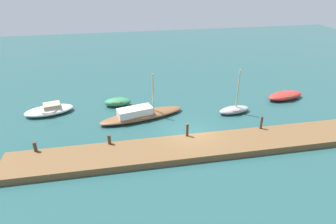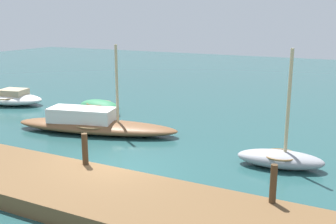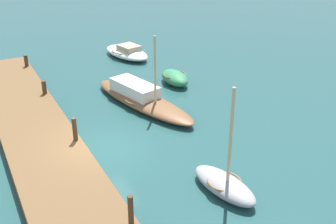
{
  "view_description": "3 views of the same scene",
  "coord_description": "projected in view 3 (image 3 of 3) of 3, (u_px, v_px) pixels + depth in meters",
  "views": [
    {
      "loc": [
        -5.63,
        -19.75,
        12.39
      ],
      "look_at": [
        -1.41,
        2.25,
        1.07
      ],
      "focal_mm": 31.29,
      "sensor_mm": 36.0,
      "label": 1
    },
    {
      "loc": [
        7.61,
        -10.87,
        5.31
      ],
      "look_at": [
        0.17,
        3.7,
        1.35
      ],
      "focal_mm": 43.05,
      "sensor_mm": 36.0,
      "label": 2
    },
    {
      "loc": [
        15.45,
        -4.77,
        9.31
      ],
      "look_at": [
        0.45,
        3.04,
        1.38
      ],
      "focal_mm": 44.88,
      "sensor_mm": 36.0,
      "label": 3
    }
  ],
  "objects": [
    {
      "name": "ground_plane",
      "position": [
        102.0,
        150.0,
        18.36
      ],
      "size": [
        84.0,
        84.0,
        0.0
      ],
      "primitive_type": "plane",
      "color": "#234C4C"
    },
    {
      "name": "dock_platform",
      "position": [
        49.0,
        158.0,
        17.3
      ],
      "size": [
        27.5,
        3.14,
        0.5
      ],
      "primitive_type": "cube",
      "color": "brown",
      "rests_on": "ground_plane"
    },
    {
      "name": "sailboat_brown",
      "position": [
        141.0,
        98.0,
        22.59
      ],
      "size": [
        7.99,
        3.62,
        4.06
      ],
      "rotation": [
        0.0,
        0.0,
        0.24
      ],
      "color": "brown",
      "rests_on": "ground_plane"
    },
    {
      "name": "motorboat_white",
      "position": [
        127.0,
        52.0,
        30.26
      ],
      "size": [
        4.61,
        2.87,
        0.95
      ],
      "rotation": [
        0.0,
        0.0,
        0.22
      ],
      "color": "white",
      "rests_on": "ground_plane"
    },
    {
      "name": "dinghy_green",
      "position": [
        175.0,
        78.0,
        25.45
      ],
      "size": [
        2.62,
        1.47,
        0.77
      ],
      "rotation": [
        0.0,
        0.0,
        -0.06
      ],
      "color": "#2D7A4C",
      "rests_on": "ground_plane"
    },
    {
      "name": "rowboat_grey",
      "position": [
        224.0,
        184.0,
        15.44
      ],
      "size": [
        3.16,
        1.62,
        4.23
      ],
      "rotation": [
        0.0,
        0.0,
        0.14
      ],
      "color": "#939399",
      "rests_on": "ground_plane"
    },
    {
      "name": "mooring_post_west",
      "position": [
        26.0,
        61.0,
        26.9
      ],
      "size": [
        0.24,
        0.24,
        0.74
      ],
      "primitive_type": "cylinder",
      "color": "#47331E",
      "rests_on": "dock_platform"
    },
    {
      "name": "mooring_post_mid_west",
      "position": [
        44.0,
        87.0,
        22.76
      ],
      "size": [
        0.24,
        0.24,
        0.73
      ],
      "primitive_type": "cylinder",
      "color": "#47331E",
      "rests_on": "dock_platform"
    },
    {
      "name": "mooring_post_mid_east",
      "position": [
        75.0,
        129.0,
        17.93
      ],
      "size": [
        0.2,
        0.2,
        1.06
      ],
      "primitive_type": "cylinder",
      "color": "#47331E",
      "rests_on": "dock_platform"
    },
    {
      "name": "mooring_post_east",
      "position": [
        131.0,
        210.0,
        13.0
      ],
      "size": [
        0.18,
        0.18,
        1.06
      ],
      "primitive_type": "cylinder",
      "color": "#47331E",
      "rests_on": "dock_platform"
    }
  ]
}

